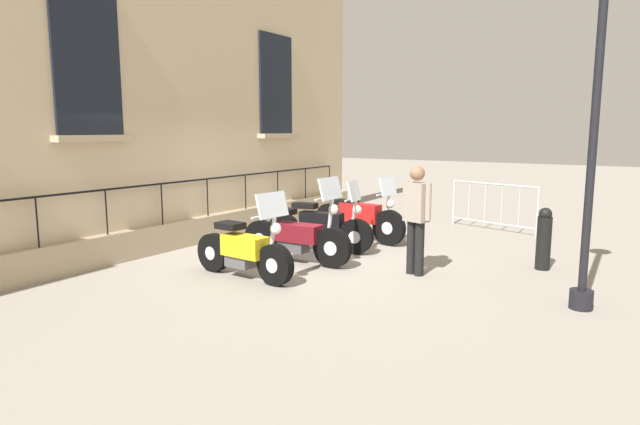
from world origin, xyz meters
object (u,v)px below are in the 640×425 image
at_px(motorcycle_black, 320,228).
at_px(bollard, 544,239).
at_px(motorcycle_yellow, 244,251).
at_px(pedestrian_standing, 416,214).
at_px(motorcycle_maroon, 297,237).
at_px(lamppost, 598,74).
at_px(crowd_barrier, 493,205).
at_px(motorcycle_red, 359,218).

height_order(motorcycle_black, bollard, motorcycle_black).
bearing_deg(motorcycle_yellow, pedestrian_standing, 37.33).
height_order(motorcycle_yellow, motorcycle_maroon, motorcycle_maroon).
xyz_separation_m(motorcycle_yellow, lamppost, (4.43, 1.18, 2.43)).
xyz_separation_m(crowd_barrier, pedestrian_standing, (0.03, -4.46, 0.38)).
distance_m(motorcycle_maroon, motorcycle_black, 0.98).
relative_size(motorcycle_yellow, motorcycle_red, 0.88).
distance_m(motorcycle_yellow, motorcycle_maroon, 1.22).
bearing_deg(bollard, crowd_barrier, 117.84).
xyz_separation_m(motorcycle_black, pedestrian_standing, (2.12, -0.61, 0.52)).
bearing_deg(crowd_barrier, motorcycle_red, -126.01).
height_order(lamppost, bollard, lamppost).
distance_m(motorcycle_yellow, motorcycle_red, 3.38).
xyz_separation_m(motorcycle_maroon, motorcycle_black, (-0.16, 0.97, -0.02)).
bearing_deg(motorcycle_black, motorcycle_yellow, -88.56).
relative_size(motorcycle_red, crowd_barrier, 1.06).
bearing_deg(crowd_barrier, motorcycle_black, -118.52).
bearing_deg(lamppost, motorcycle_black, 167.38).
xyz_separation_m(motorcycle_yellow, motorcycle_black, (-0.06, 2.19, 0.01)).
distance_m(motorcycle_maroon, motorcycle_red, 2.16).
relative_size(lamppost, crowd_barrier, 2.24).
distance_m(lamppost, crowd_barrier, 5.87).
bearing_deg(motorcycle_red, lamppost, -26.93).
relative_size(motorcycle_maroon, pedestrian_standing, 1.24).
bearing_deg(motorcycle_red, motorcycle_black, -97.73).
relative_size(motorcycle_yellow, pedestrian_standing, 1.14).
distance_m(motorcycle_black, motorcycle_red, 1.20).
distance_m(lamppost, pedestrian_standing, 3.07).
height_order(motorcycle_black, crowd_barrier, motorcycle_black).
relative_size(motorcycle_yellow, motorcycle_black, 0.92).
height_order(motorcycle_maroon, bollard, motorcycle_maroon).
bearing_deg(crowd_barrier, bollard, -62.16).
height_order(lamppost, crowd_barrier, lamppost).
bearing_deg(motorcycle_maroon, bollard, 26.19).
height_order(bollard, pedestrian_standing, pedestrian_standing).
relative_size(motorcycle_maroon, crowd_barrier, 1.02).
bearing_deg(motorcycle_maroon, pedestrian_standing, 10.32).
bearing_deg(motorcycle_black, crowd_barrier, 61.48).
relative_size(lamppost, bollard, 4.58).
xyz_separation_m(motorcycle_black, crowd_barrier, (2.09, 3.84, 0.14)).
bearing_deg(lamppost, motorcycle_maroon, 179.54).
bearing_deg(motorcycle_maroon, motorcycle_red, 89.95).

